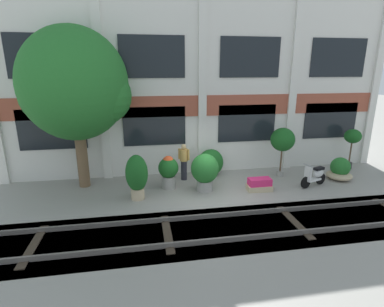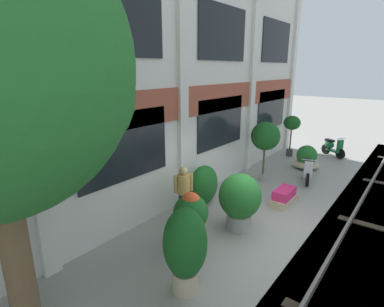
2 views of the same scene
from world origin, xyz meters
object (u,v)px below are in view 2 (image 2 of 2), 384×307
object	(u,v)px
potted_plant_fluted_column	(185,245)
resident_by_doorway	(183,193)
potted_plant_terracotta_small	(292,125)
potted_plant_square_trough	(284,197)
topiary_hedge	(203,185)
scooter_near_curb	(332,147)
scooter_second_parked	(307,170)
potted_plant_ribbed_drum	(240,199)
potted_plant_low_pan	(265,137)
potted_plant_wide_bowl	(306,159)
potted_plant_glazed_jar	(191,216)

from	to	relation	value
potted_plant_fluted_column	resident_by_doorway	bearing A→B (deg)	40.35
potted_plant_terracotta_small	potted_plant_fluted_column	xyz separation A→B (m)	(-10.07, -1.80, -0.52)
potted_plant_square_trough	topiary_hedge	size ratio (longest dim) A/B	0.82
potted_plant_terracotta_small	potted_plant_fluted_column	size ratio (longest dim) A/B	1.14
scooter_near_curb	scooter_second_parked	size ratio (longest dim) A/B	0.92
potted_plant_ribbed_drum	topiary_hedge	world-z (taller)	potted_plant_ribbed_drum
potted_plant_low_pan	potted_plant_terracotta_small	bearing A→B (deg)	5.94
potted_plant_square_trough	resident_by_doorway	world-z (taller)	resident_by_doorway
potted_plant_wide_bowl	scooter_near_curb	size ratio (longest dim) A/B	0.89
potted_plant_ribbed_drum	scooter_second_parked	xyz separation A→B (m)	(4.58, -0.28, -0.41)
potted_plant_terracotta_small	resident_by_doorway	bearing A→B (deg)	-179.18
potted_plant_glazed_jar	potted_plant_fluted_column	size ratio (longest dim) A/B	0.80
potted_plant_fluted_column	scooter_near_curb	distance (m)	11.33
potted_plant_terracotta_small	potted_plant_low_pan	bearing A→B (deg)	-174.06
potted_plant_terracotta_small	potted_plant_ribbed_drum	size ratio (longest dim) A/B	1.28
potted_plant_terracotta_small	scooter_second_parked	world-z (taller)	potted_plant_terracotta_small
potted_plant_fluted_column	scooter_second_parked	world-z (taller)	potted_plant_fluted_column
potted_plant_glazed_jar	resident_by_doorway	size ratio (longest dim) A/B	0.85
scooter_near_curb	potted_plant_wide_bowl	bearing A→B (deg)	-66.32
scooter_second_parked	potted_plant_square_trough	bearing A→B (deg)	-17.56
potted_plant_glazed_jar	resident_by_doorway	distance (m)	1.13
potted_plant_fluted_column	potted_plant_glazed_jar	bearing A→B (deg)	34.38
potted_plant_square_trough	resident_by_doorway	xyz separation A→B (m)	(-2.79, 1.71, 0.62)
potted_plant_low_pan	scooter_second_parked	bearing A→B (deg)	-57.54
scooter_second_parked	potted_plant_low_pan	bearing A→B (deg)	-77.01
potted_plant_fluted_column	topiary_hedge	bearing A→B (deg)	30.96
potted_plant_glazed_jar	resident_by_doorway	xyz separation A→B (m)	(0.75, 0.84, 0.08)
scooter_second_parked	potted_plant_fluted_column	bearing A→B (deg)	-19.03
potted_plant_glazed_jar	scooter_near_curb	world-z (taller)	potted_plant_glazed_jar
scooter_second_parked	topiary_hedge	world-z (taller)	topiary_hedge
potted_plant_square_trough	resident_by_doorway	size ratio (longest dim) A/B	0.63
potted_plant_low_pan	topiary_hedge	xyz separation A→B (m)	(-3.10, 0.53, -1.03)
scooter_near_curb	scooter_second_parked	bearing A→B (deg)	-56.03
potted_plant_terracotta_small	potted_plant_square_trough	xyz separation A→B (m)	(-5.30, -1.83, -1.26)
potted_plant_glazed_jar	resident_by_doorway	bearing A→B (deg)	48.32
potted_plant_terracotta_small	potted_plant_ribbed_drum	xyz separation A→B (m)	(-7.46, -1.46, -0.65)
potted_plant_wide_bowl	potted_plant_fluted_column	size ratio (longest dim) A/B	0.63
potted_plant_terracotta_small	scooter_near_curb	world-z (taller)	potted_plant_terracotta_small
resident_by_doorway	potted_plant_ribbed_drum	bearing A→B (deg)	58.24
scooter_near_curb	topiary_hedge	world-z (taller)	topiary_hedge
potted_plant_wide_bowl	scooter_second_parked	xyz separation A→B (m)	(-1.51, -0.52, 0.03)
resident_by_doorway	topiary_hedge	world-z (taller)	resident_by_doorway
potted_plant_low_pan	scooter_second_parked	world-z (taller)	potted_plant_low_pan
potted_plant_glazed_jar	potted_plant_fluted_column	distance (m)	1.51
scooter_near_curb	resident_by_doorway	distance (m)	9.46
potted_plant_fluted_column	topiary_hedge	size ratio (longest dim) A/B	1.37
scooter_second_parked	resident_by_doorway	bearing A→B (deg)	-36.85
potted_plant_glazed_jar	potted_plant_square_trough	distance (m)	3.68
potted_plant_glazed_jar	potted_plant_fluted_column	xyz separation A→B (m)	(-1.24, -0.85, 0.20)
potted_plant_ribbed_drum	topiary_hedge	bearing A→B (deg)	68.95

